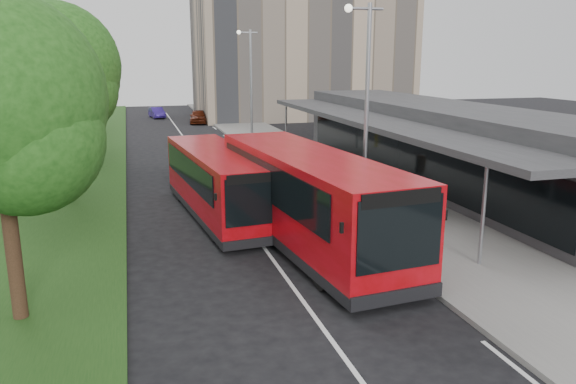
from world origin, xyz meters
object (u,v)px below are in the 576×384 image
object	(u,v)px
litter_bin	(330,169)
car_near	(198,116)
bollard	(265,144)
car_far	(157,113)
tree_far	(78,72)
bus_main	(308,199)
lamp_post_near	(365,102)
lamp_post_far	(250,81)
tree_mid	(56,75)
bus_second	(218,183)

from	to	relation	value
litter_bin	car_near	bearing A→B (deg)	96.99
bollard	car_far	size ratio (longest dim) A/B	0.31
tree_far	bus_main	distance (m)	22.58
lamp_post_near	car_near	distance (m)	36.60
lamp_post_near	lamp_post_far	xyz separation A→B (m)	(0.00, 20.00, 0.00)
bus_main	car_far	world-z (taller)	bus_main
lamp_post_far	tree_mid	bearing A→B (deg)	-130.68
bus_second	tree_far	bearing A→B (deg)	104.97
bus_second	bollard	world-z (taller)	bus_second
lamp_post_far	lamp_post_near	bearing A→B (deg)	-90.00
bus_main	car_far	distance (m)	44.18
bus_main	bollard	world-z (taller)	bus_main
lamp_post_far	car_far	bearing A→B (deg)	103.43
litter_bin	car_near	size ratio (longest dim) A/B	0.24
car_near	bus_main	bearing A→B (deg)	-83.84
tree_mid	lamp_post_near	bearing A→B (deg)	-32.36
lamp_post_near	bus_second	xyz separation A→B (m)	(-4.98, 2.94, -3.33)
bus_main	car_near	world-z (taller)	bus_main
tree_mid	lamp_post_far	world-z (taller)	tree_mid
bollard	car_near	size ratio (longest dim) A/B	0.27
bus_second	car_near	world-z (taller)	bus_second
lamp_post_far	bus_main	size ratio (longest dim) A/B	0.69
tree_far	car_near	distance (m)	20.23
bus_main	car_far	bearing A→B (deg)	87.71
tree_mid	tree_far	bearing A→B (deg)	90.00
tree_far	bus_second	bearing A→B (deg)	-69.12
tree_mid	car_far	xyz separation A→B (m)	(5.74, 35.51, -5.00)
tree_mid	lamp_post_far	bearing A→B (deg)	49.32
bus_main	litter_bin	distance (m)	10.61
tree_mid	bollard	bearing A→B (deg)	41.00
lamp_post_near	bollard	bearing A→B (deg)	88.96
tree_far	car_far	world-z (taller)	tree_far
car_far	bus_main	bearing A→B (deg)	-95.51
tree_far	bollard	xyz separation A→B (m)	(11.44, -2.06, -4.74)
litter_bin	car_far	distance (m)	35.16
litter_bin	tree_mid	bearing A→B (deg)	-175.19
bus_second	bollard	bearing A→B (deg)	63.47
bus_second	car_near	distance (m)	33.56
car_near	litter_bin	bearing A→B (deg)	-75.56
lamp_post_near	litter_bin	bearing A→B (deg)	78.20
bollard	lamp_post_far	bearing A→B (deg)	95.89
litter_bin	lamp_post_near	bearing A→B (deg)	-101.80
tree_far	litter_bin	size ratio (longest dim) A/B	9.02
tree_mid	bus_second	bearing A→B (deg)	-33.80
bus_second	tree_mid	bearing A→B (deg)	140.29
car_far	lamp_post_far	bearing A→B (deg)	-85.69
lamp_post_near	car_near	xyz separation A→B (m)	(-1.76, 36.34, -4.05)
lamp_post_near	bus_second	bearing A→B (deg)	149.48
car_near	car_far	world-z (taller)	car_near
lamp_post_far	bus_second	size ratio (longest dim) A/B	0.82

